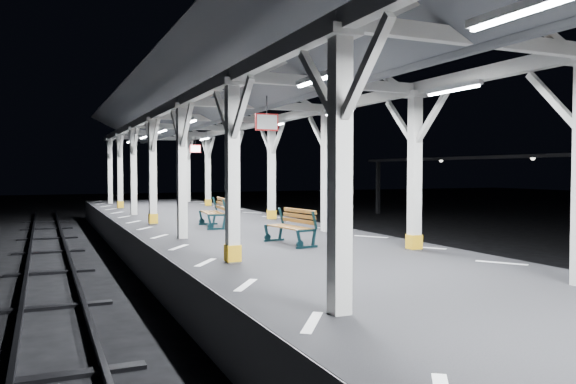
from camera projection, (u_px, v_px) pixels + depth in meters
ground at (387, 333)px, 9.21m from camera, size 120.00×120.00×0.00m
platform at (387, 303)px, 9.19m from camera, size 6.00×50.00×1.00m
hazard_stripes_left at (246, 285)px, 8.19m from camera, size 1.00×48.00×0.01m
hazard_stripes_right at (501, 263)px, 10.16m from camera, size 1.00×48.00×0.01m
track_left at (58, 373)px, 7.20m from camera, size 2.20×60.00×0.16m
canopy at (389, 54)px, 9.03m from camera, size 5.40×49.00×4.65m
bench_mid at (293, 226)px, 12.72m from camera, size 0.74×1.54×0.80m
bench_far at (216, 211)px, 16.60m from camera, size 0.76×1.66×0.87m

